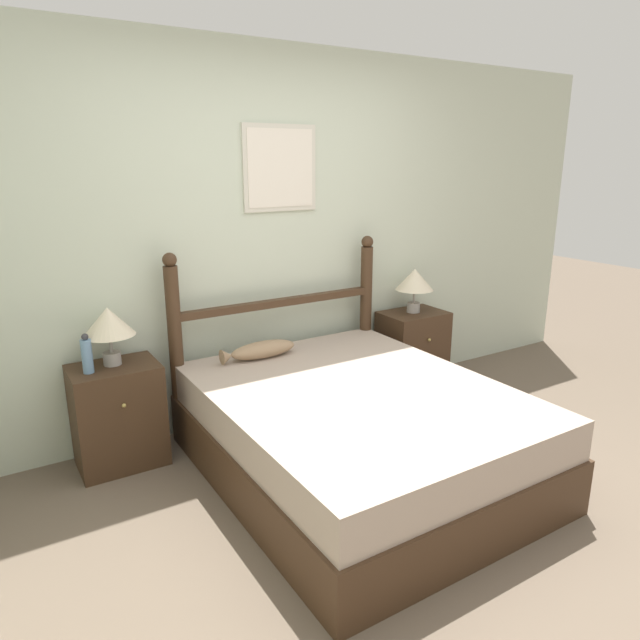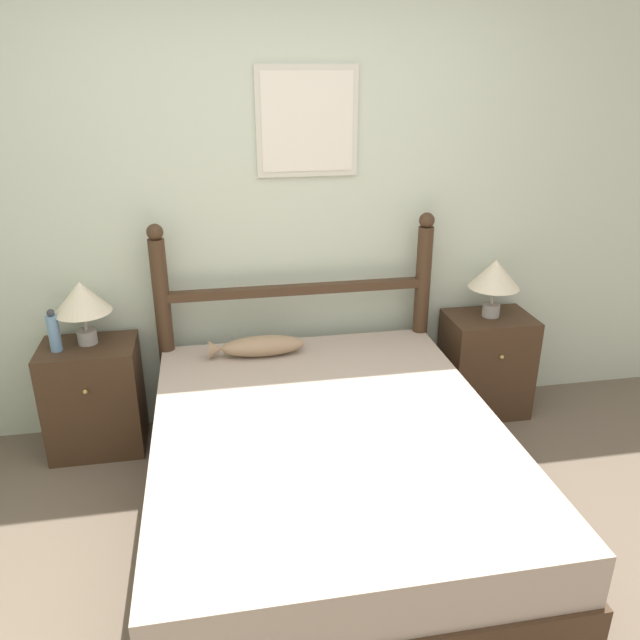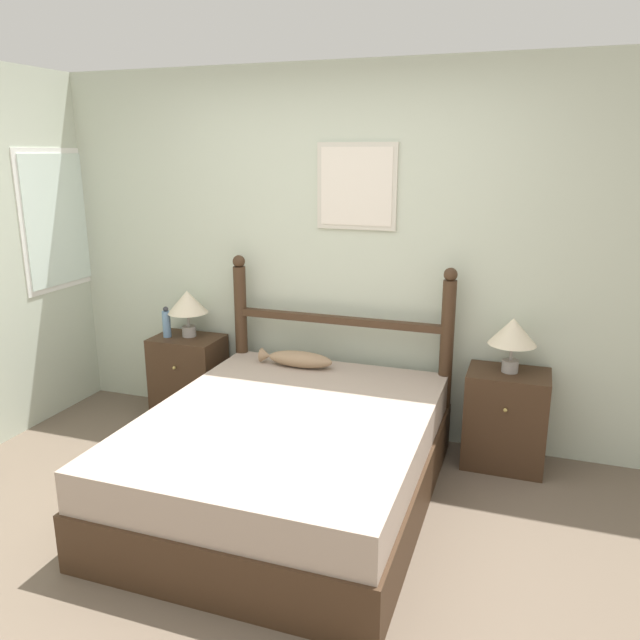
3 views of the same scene
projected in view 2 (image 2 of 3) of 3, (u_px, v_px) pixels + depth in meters
The scene contains 10 objects.
ground_plane at pixel (342, 631), 2.41m from camera, with size 16.00×16.00×0.00m, color brown.
wall_back at pixel (280, 209), 3.50m from camera, with size 6.40×0.08×2.55m.
bed at pixel (328, 474), 2.90m from camera, with size 1.59×1.98×0.54m.
headboard at pixel (297, 318), 3.61m from camera, with size 1.59×0.09×1.26m.
nightstand_left at pixel (95, 397), 3.47m from camera, with size 0.51×0.39×0.63m.
nightstand_right at pixel (485, 364), 3.85m from camera, with size 0.51×0.39×0.63m.
table_lamp_left at pixel (81, 299), 3.28m from camera, with size 0.30×0.30×0.35m.
table_lamp_right at pixel (495, 276), 3.64m from camera, with size 0.30×0.30×0.35m.
bottle at pixel (54, 332), 3.25m from camera, with size 0.06×0.06×0.23m.
fish_pillow at pixel (259, 346), 3.44m from camera, with size 0.53×0.15×0.11m.
Camera 2 is at (-0.40, -1.73, 2.03)m, focal length 35.00 mm.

